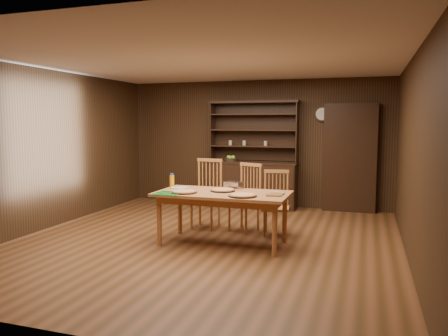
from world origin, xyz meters
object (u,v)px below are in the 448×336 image
(chair_right, at_px, (276,200))
(juice_bottle, at_px, (172,181))
(china_hutch, at_px, (253,178))
(chair_center, at_px, (247,195))
(chair_left, at_px, (207,191))
(dining_table, at_px, (223,198))

(chair_right, xyz_separation_m, juice_bottle, (-1.51, -0.55, 0.32))
(china_hutch, height_order, chair_right, china_hutch)
(china_hutch, xyz_separation_m, chair_center, (0.40, -1.92, -0.02))
(chair_left, xyz_separation_m, juice_bottle, (-0.34, -0.65, 0.24))
(chair_left, distance_m, chair_center, 0.69)
(dining_table, bearing_deg, china_hutch, 95.82)
(dining_table, height_order, juice_bottle, juice_bottle)
(chair_center, bearing_deg, chair_right, 12.73)
(chair_right, height_order, juice_bottle, chair_right)
(chair_left, distance_m, juice_bottle, 0.77)
(chair_center, bearing_deg, juice_bottle, -125.78)
(china_hutch, distance_m, dining_table, 2.82)
(china_hutch, relative_size, dining_table, 1.16)
(chair_right, bearing_deg, chair_center, 162.32)
(chair_left, height_order, juice_bottle, chair_left)
(chair_right, relative_size, juice_bottle, 4.77)
(china_hutch, height_order, chair_left, china_hutch)
(juice_bottle, bearing_deg, chair_left, 62.53)
(juice_bottle, bearing_deg, china_hutch, 76.32)
(chair_center, distance_m, juice_bottle, 1.23)
(chair_right, bearing_deg, china_hutch, 106.11)
(dining_table, height_order, chair_center, chair_center)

